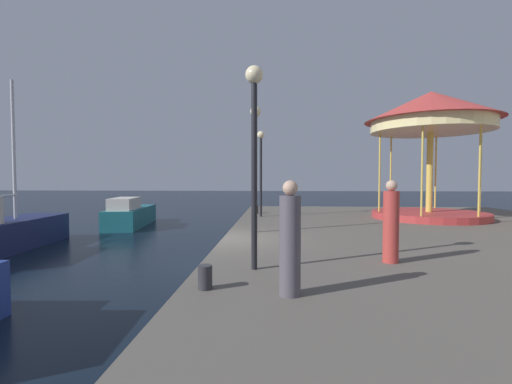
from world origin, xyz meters
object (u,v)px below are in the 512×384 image
(bollard_center, at_px, (205,277))
(person_near_carousel, at_px, (290,242))
(lamp_post_mid_promenade, at_px, (256,146))
(bollard_north, at_px, (256,210))
(motorboat_teal, at_px, (130,215))
(lamp_post_near_edge, at_px, (254,130))
(carousel, at_px, (431,123))
(person_by_the_water, at_px, (391,224))
(lamp_post_far_end, at_px, (261,158))

(bollard_center, bearing_deg, person_near_carousel, -9.29)
(person_near_carousel, bearing_deg, lamp_post_mid_promenade, 98.07)
(bollard_north, bearing_deg, person_near_carousel, -84.44)
(motorboat_teal, relative_size, person_near_carousel, 2.87)
(lamp_post_near_edge, bearing_deg, lamp_post_mid_promenade, 92.97)
(carousel, xyz_separation_m, bollard_center, (-8.18, -10.74, -4.12))
(carousel, height_order, bollard_center, carousel)
(lamp_post_mid_promenade, xyz_separation_m, bollard_north, (-0.33, 6.35, -2.72))
(bollard_north, distance_m, person_by_the_water, 11.09)
(lamp_post_mid_promenade, bearing_deg, bollard_north, 93.00)
(person_by_the_water, bearing_deg, lamp_post_mid_promenade, 127.72)
(motorboat_teal, bearing_deg, bollard_north, -4.04)
(lamp_post_mid_promenade, distance_m, lamp_post_far_end, 4.88)
(lamp_post_near_edge, xyz_separation_m, person_by_the_water, (2.95, 0.74, -1.97))
(person_by_the_water, bearing_deg, lamp_post_far_end, 109.70)
(carousel, bearing_deg, motorboat_teal, 171.23)
(bollard_north, bearing_deg, lamp_post_far_end, -78.21)
(lamp_post_mid_promenade, relative_size, bollard_north, 10.67)
(person_near_carousel, bearing_deg, person_by_the_water, 45.04)
(lamp_post_far_end, relative_size, person_by_the_water, 2.25)
(carousel, xyz_separation_m, person_by_the_water, (-4.48, -8.67, -3.48))
(motorboat_teal, relative_size, person_by_the_water, 2.88)
(person_by_the_water, bearing_deg, bollard_north, 108.64)
(carousel, bearing_deg, person_by_the_water, -117.34)
(lamp_post_near_edge, bearing_deg, carousel, 51.68)
(motorboat_teal, relative_size, bollard_center, 13.04)
(bollard_center, relative_size, person_by_the_water, 0.22)
(motorboat_teal, distance_m, person_near_carousel, 15.63)
(carousel, height_order, lamp_post_mid_promenade, carousel)
(bollard_center, bearing_deg, lamp_post_far_end, 87.62)
(person_by_the_water, bearing_deg, lamp_post_near_edge, -166.00)
(lamp_post_mid_promenade, xyz_separation_m, lamp_post_far_end, (-0.03, 4.88, -0.11))
(motorboat_teal, xyz_separation_m, carousel, (14.96, -2.31, 4.49))
(motorboat_teal, height_order, lamp_post_far_end, lamp_post_far_end)
(lamp_post_mid_promenade, bearing_deg, lamp_post_far_end, 90.31)
(lamp_post_near_edge, xyz_separation_m, lamp_post_far_end, (-0.28, 9.76, -0.01))
(person_near_carousel, bearing_deg, bollard_center, 170.71)
(carousel, xyz_separation_m, lamp_post_near_edge, (-7.44, -9.41, -1.51))
(lamp_post_near_edge, bearing_deg, bollard_center, -119.14)
(bollard_north, relative_size, person_by_the_water, 0.22)
(lamp_post_far_end, distance_m, bollard_north, 3.01)
(carousel, bearing_deg, lamp_post_near_edge, -128.32)
(carousel, height_order, person_near_carousel, carousel)
(lamp_post_near_edge, xyz_separation_m, bollard_center, (-0.74, -1.33, -2.62))
(motorboat_teal, bearing_deg, lamp_post_mid_promenade, -43.24)
(bollard_center, bearing_deg, motorboat_teal, 117.46)
(carousel, relative_size, person_by_the_water, 3.20)
(motorboat_teal, distance_m, bollard_center, 14.71)
(bollard_north, height_order, person_by_the_water, person_by_the_water)
(lamp_post_mid_promenade, relative_size, person_near_carousel, 2.34)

